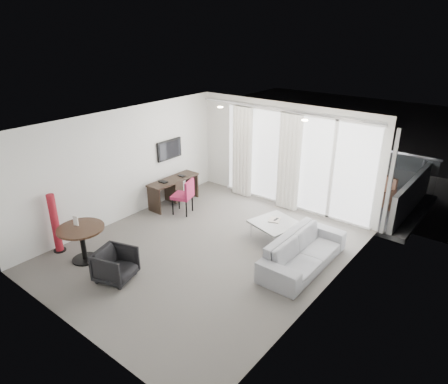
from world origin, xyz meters
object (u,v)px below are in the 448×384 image
Objects in this scene: red_lamp at (55,223)px; coffee_table at (275,231)px; tub_armchair at (115,265)px; rattan_chair_a at (330,180)px; rattan_chair_b at (378,194)px; round_table at (83,244)px; desk at (174,191)px; desk_chair at (182,196)px; sofa at (304,252)px.

red_lamp is 4.53m from coffee_table.
coffee_table is at bearing -43.08° from tub_armchair.
red_lamp is at bearing -135.31° from coffee_table.
rattan_chair_b is at bearing -23.74° from rattan_chair_a.
round_table is 1.06× the size of rattan_chair_b.
round_table is at bearing 71.96° from tub_armchair.
round_table is 0.71× the size of red_lamp.
round_table is at bearing -80.17° from desk.
red_lamp reaches higher than desk.
tub_armchair is 0.74× the size of coffee_table.
red_lamp is (-0.75, -2.86, 0.19)m from desk_chair.
tub_armchair is at bearing -115.78° from coffee_table.
rattan_chair_a is 0.93× the size of rattan_chair_b.
sofa is 3.83m from rattan_chair_a.
round_table is at bearing -110.04° from desk_chair.
desk_chair is 2.74m from round_table.
coffee_table is at bearing -100.18° from rattan_chair_a.
desk is at bearing 99.83° from round_table.
desk is 1.84× the size of rattan_chair_a.
round_table is at bearing 9.92° from red_lamp.
desk is 0.62m from desk_chair.
desk is 1.65× the size of desk_chair.
coffee_table is at bearing 44.69° from red_lamp.
rattan_chair_a reaches higher than round_table.
desk is 1.63× the size of round_table.
desk reaches higher than sofa.
rattan_chair_a is at bearing -169.84° from rattan_chair_b.
red_lamp is at bearing -93.50° from desk.
red_lamp is at bearing -105.74° from rattan_chair_b.
sofa is at bearing -61.65° from tub_armchair.
rattan_chair_b is (4.42, 6.01, -0.20)m from red_lamp.
tub_armchair is at bearing -89.67° from desk_chair.
round_table is (0.52, -3.00, 0.02)m from desk.
rattan_chair_a reaches higher than desk.
sofa reaches higher than coffee_table.
round_table is (-0.04, -2.74, -0.08)m from desk_chair.
sofa is (3.43, -0.25, -0.13)m from desk_chair.
desk_chair is 2.92m from tub_armchair.
rattan_chair_b is (4.23, 2.89, 0.08)m from desk.
red_lamp reaches higher than sofa.
desk is 4.24m from rattan_chair_a.
desk_chair is 0.98× the size of round_table.
desk_chair reaches higher than rattan_chair_a.
tub_armchair is at bearing -115.31° from rattan_chair_a.
coffee_table is (3.01, 0.04, -0.14)m from desk.
desk is 4.02m from sofa.
sofa is (4.18, 2.62, -0.32)m from red_lamp.
red_lamp is 4.94m from sofa.
rattan_chair_b is at bearing -4.09° from sofa.
tub_armchair is 0.83× the size of rattan_chair_a.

